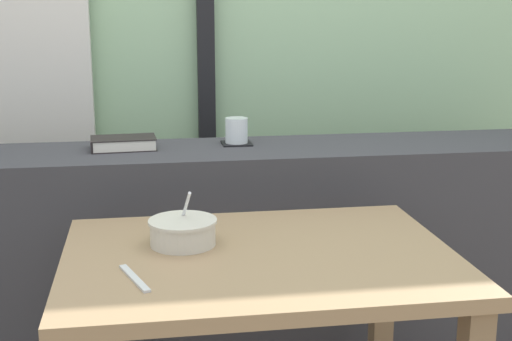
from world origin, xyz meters
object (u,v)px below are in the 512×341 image
object	(u,v)px
juice_glass	(237,131)
breakfast_table	(259,298)
coaster_square	(237,143)
closed_book	(123,143)
soup_bowl	(183,232)
fork_utensil	(135,278)

from	to	relation	value
juice_glass	breakfast_table	bearing A→B (deg)	-93.29
coaster_square	juice_glass	bearing A→B (deg)	0.00
breakfast_table	closed_book	world-z (taller)	closed_book
juice_glass	closed_book	world-z (taller)	juice_glass
coaster_square	soup_bowl	world-z (taller)	soup_bowl
fork_utensil	juice_glass	bearing A→B (deg)	49.51
coaster_square	closed_book	world-z (taller)	closed_book
soup_bowl	fork_utensil	bearing A→B (deg)	-118.87
soup_bowl	juice_glass	bearing A→B (deg)	71.15
juice_glass	fork_utensil	world-z (taller)	juice_glass
soup_bowl	fork_utensil	size ratio (longest dim) A/B	1.02
coaster_square	juice_glass	xyz separation A→B (m)	(0.00, 0.00, 0.04)
breakfast_table	closed_book	xyz separation A→B (m)	(-0.34, 0.72, 0.26)
soup_bowl	closed_book	bearing A→B (deg)	104.04
closed_book	fork_utensil	size ratio (longest dim) A/B	1.29
coaster_square	soup_bowl	distance (m)	0.70
juice_glass	fork_utensil	size ratio (longest dim) A/B	0.50
closed_book	fork_utensil	world-z (taller)	closed_book
coaster_square	closed_book	distance (m)	0.38
breakfast_table	fork_utensil	xyz separation A→B (m)	(-0.30, -0.13, 0.12)
breakfast_table	coaster_square	bearing A→B (deg)	86.71
coaster_square	fork_utensil	size ratio (longest dim) A/B	0.59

